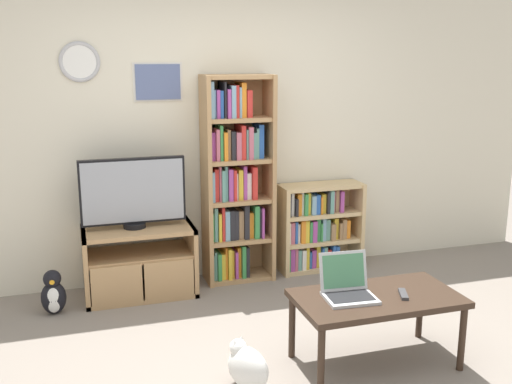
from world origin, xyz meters
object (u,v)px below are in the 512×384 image
Objects in this scene: tv_stand at (140,261)px; bookshelf_tall at (235,181)px; television at (133,193)px; penguin_figurine at (53,294)px; remote_near_laptop at (403,294)px; laptop at (347,286)px; cat at (247,367)px; bookshelf_short at (316,227)px; coffee_table at (377,303)px.

bookshelf_tall is at bearing 8.62° from tv_stand.
television is 0.47× the size of bookshelf_tall.
bookshelf_tall reaches higher than penguin_figurine.
bookshelf_tall is 10.85× the size of remote_near_laptop.
laptop is (1.12, -1.55, 0.24)m from tv_stand.
bookshelf_tall reaches higher than remote_near_laptop.
tv_stand is at bearing -26.37° from remote_near_laptop.
bookshelf_tall is at bearing 7.77° from television.
cat is 1.18× the size of penguin_figurine.
laptop reaches higher than remote_near_laptop.
bookshelf_short is at bearing 8.05° from penguin_figurine.
cat is at bearing -103.19° from bookshelf_tall.
tv_stand is at bearing -171.38° from bookshelf_tall.
penguin_figurine is at bearing -163.57° from television.
laptop is at bearing -80.84° from bookshelf_tall.
coffee_table is 0.22m from laptop.
television is 2.14m from coffee_table.
television is 0.99m from penguin_figurine.
penguin_figurine is (-0.66, -0.19, -0.71)m from television.
coffee_table is 2.45m from penguin_figurine.
penguin_figurine is (-1.53, -0.31, -0.72)m from bookshelf_tall.
bookshelf_tall is 1.96m from cat.
remote_near_laptop is at bearing -34.27° from penguin_figurine.
bookshelf_short reaches higher than coffee_table.
laptop is (-0.19, 0.05, 0.11)m from coffee_table.
bookshelf_tall is at bearing 103.43° from laptop.
cat is (-0.68, -0.09, -0.39)m from laptop.
cat is at bearing -177.35° from coffee_table.
remote_near_laptop is at bearing -18.59° from coffee_table.
tv_stand reaches higher than remote_near_laptop.
cat is (-0.41, -1.76, -0.74)m from bookshelf_tall.
penguin_figurine is at bearing 147.13° from laptop.
penguin_figurine is at bearing 144.69° from coffee_table.
laptop is 0.80× the size of cat.
laptop is (1.15, -1.56, -0.34)m from television.
television reaches higher than tv_stand.
television reaches higher than laptop.
bookshelf_tall is at bearing 11.55° from penguin_figurine.
tv_stand is 1.70m from cat.
tv_stand is at bearing 15.12° from penguin_figurine.
penguin_figurine is at bearing -164.88° from tv_stand.
cat is (-1.03, 0.01, -0.34)m from remote_near_laptop.
cat is at bearing -75.02° from tv_stand.
tv_stand is 5.44× the size of remote_near_laptop.
tv_stand is at bearing -19.80° from television.
television is 2.51× the size of laptop.
bookshelf_tall is 1.71× the size of coffee_table.
bookshelf_tall reaches higher than bookshelf_short.
bookshelf_tall is 5.37× the size of laptop.
bookshelf_short reaches higher than remote_near_laptop.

